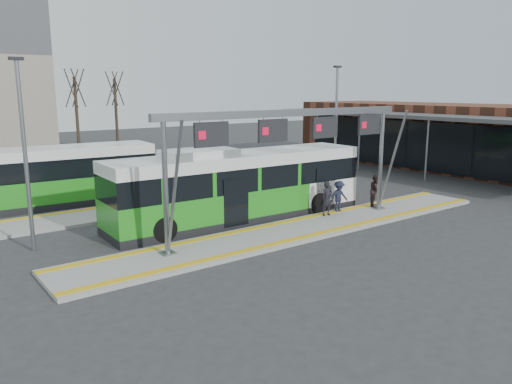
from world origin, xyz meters
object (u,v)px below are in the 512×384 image
Objects in this scene: passenger_b at (376,191)px; passenger_c at (339,196)px; passenger_a at (327,198)px; hero_bus at (239,187)px; gantry at (295,134)px.

passenger_b is 1.07× the size of passenger_c.
passenger_a is at bearing -160.11° from passenger_c.
passenger_b is at bearing -17.93° from hero_bus.
hero_bus is at bearing 105.52° from gantry.
passenger_b is (6.99, -2.50, -0.64)m from hero_bus.
passenger_c is (3.74, 0.85, -3.37)m from gantry.
gantry is 8.30× the size of passenger_c.
passenger_c is at bearing 14.79° from passenger_a.
gantry is 1.00× the size of hero_bus.
gantry is 5.11m from passenger_c.
passenger_a is 1.03m from passenger_c.
hero_bus is 7.77× the size of passenger_b.
hero_bus reaches higher than passenger_a.
gantry is at bearing -161.85° from passenger_a.
gantry is 4.34m from passenger_a.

